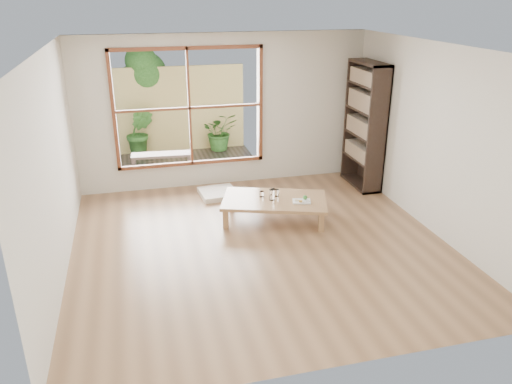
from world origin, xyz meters
TOP-DOWN VIEW (x-y plane):
  - ground at (0.00, 0.00)m, footprint 5.00×5.00m
  - low_table at (0.41, 0.72)m, footprint 1.73×1.32m
  - floor_cushion at (-0.25, 1.86)m, footprint 0.64×0.64m
  - bookshelf at (2.31, 1.76)m, footprint 0.34×0.97m
  - glass_tall at (0.36, 0.70)m, footprint 0.09×0.09m
  - glass_mid at (0.47, 0.82)m, footprint 0.07×0.07m
  - glass_short at (0.44, 0.90)m, footprint 0.07×0.07m
  - glass_small at (0.24, 0.85)m, footprint 0.07×0.07m
  - food_tray at (0.77, 0.52)m, footprint 0.30×0.25m
  - deck at (-0.60, 3.56)m, footprint 2.80×2.00m
  - garden_bench at (-1.08, 3.26)m, footprint 1.13×0.40m
  - bamboo_fence at (-0.60, 4.56)m, footprint 2.80×0.06m
  - shrub_right at (0.25, 4.37)m, footprint 0.75×0.66m
  - shrub_left at (-1.42, 4.31)m, footprint 0.63×0.54m
  - garden_tree at (-1.28, 4.86)m, footprint 1.04×0.85m

SIDE VIEW (x-z plane):
  - ground at x=0.00m, z-range 0.00..0.00m
  - deck at x=-0.60m, z-range -0.03..0.03m
  - floor_cushion at x=-0.25m, z-range 0.00..0.09m
  - low_table at x=0.41m, z-range 0.13..0.46m
  - garden_bench at x=-1.08m, z-range 0.14..0.49m
  - food_tray at x=0.77m, z-range 0.31..0.40m
  - glass_small at x=0.24m, z-range 0.34..0.42m
  - glass_short at x=0.44m, z-range 0.34..0.43m
  - glass_mid at x=0.47m, z-range 0.34..0.44m
  - glass_tall at x=0.36m, z-range 0.34..0.50m
  - shrub_right at x=0.25m, z-range 0.03..0.84m
  - shrub_left at x=-1.42m, z-range 0.02..1.04m
  - bamboo_fence at x=-0.60m, z-range 0.00..1.80m
  - bookshelf at x=2.31m, z-range 0.00..2.15m
  - garden_tree at x=-1.28m, z-range 0.52..2.74m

